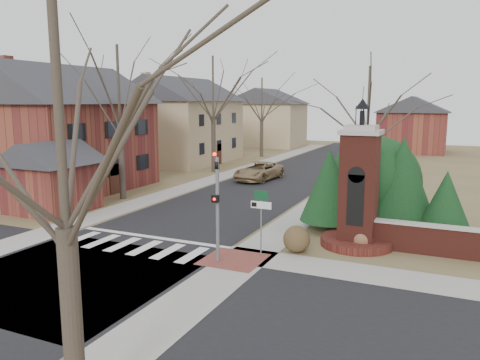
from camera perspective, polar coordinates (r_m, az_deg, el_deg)
The scene contains 30 objects.
ground at distance 20.86m, azimuth -14.18°, elevation -8.45°, with size 120.00×120.00×0.00m, color brown.
main_street at distance 39.98m, azimuth 5.73°, elevation 0.37°, with size 8.00×70.00×0.01m, color black.
cross_street at distance 18.74m, azimuth -19.97°, elevation -10.81°, with size 120.00×8.00×0.01m, color black.
crosswalk_zone at distance 21.45m, azimuth -12.85°, elevation -7.87°, with size 8.00×2.20×0.02m, color silver.
stop_bar at distance 22.61m, azimuth -10.55°, elevation -6.88°, with size 8.00×0.35×0.02m, color silver.
sidewalk_right_main at distance 38.67m, azimuth 13.05°, elevation -0.13°, with size 2.00×60.00×0.02m, color gray.
sidewalk_left at distance 41.90m, azimuth -1.03°, elevation 0.85°, with size 2.00×60.00×0.02m, color gray.
curb_apron at distance 19.23m, azimuth -0.81°, elevation -9.67°, with size 2.40×2.40×0.02m, color brown.
traffic_signal_pole at distance 18.38m, azimuth -2.81°, elevation -2.25°, with size 0.28×0.41×4.50m.
sign_post at distance 19.26m, azimuth 2.57°, elevation -3.65°, with size 0.90×0.07×2.75m.
brick_gate_monument at distance 21.15m, azimuth 14.25°, elevation -2.14°, with size 3.20×3.20×6.47m.
brick_garden_wall at distance 21.24m, azimuth 26.20°, elevation -6.97°, with size 7.50×0.50×1.30m.
house_brick_left at distance 36.07m, azimuth -20.92°, elevation 6.25°, with size 9.80×11.80×9.42m.
house_stucco_left at distance 49.81m, azimuth -7.29°, elevation 7.45°, with size 9.80×12.80×9.28m.
garage_left at distance 29.26m, azimuth -22.03°, elevation 0.78°, with size 4.80×4.80×4.29m.
house_distant_left at distance 68.04m, azimuth 3.17°, elevation 7.76°, with size 10.80×8.80×8.53m.
house_distant_right at distance 63.65m, azimuth 20.32°, elevation 6.53°, with size 8.80×8.80×7.30m.
evergreen_near at distance 23.41m, azimuth 10.80°, elevation -0.57°, with size 2.80×2.80×4.10m.
evergreen_mid at distance 24.02m, azimuth 19.17°, elevation 0.05°, with size 3.40×3.40×4.70m.
evergreen_far at distance 23.07m, azimuth 23.79°, elevation -2.38°, with size 2.40×2.40×3.30m.
evergreen_mass at distance 25.49m, azimuth 16.07°, elevation 0.27°, with size 4.80×4.80×4.80m, color black.
bare_tree_0 at distance 31.30m, azimuth -14.62°, elevation 11.72°, with size 8.05×8.05×11.15m.
bare_tree_1 at distance 42.25m, azimuth -3.32°, elevation 11.82°, with size 8.40×8.40×11.64m.
bare_tree_2 at distance 54.27m, azimuth 2.68°, elevation 10.25°, with size 7.35×7.35×10.19m.
bare_tree_3 at distance 31.84m, azimuth 15.45°, elevation 9.83°, with size 7.00×7.00×9.70m.
bare_tree_4 at distance 9.16m, azimuth -21.30°, elevation 9.00°, with size 6.65×6.65×9.21m.
pickup_truck at distance 38.16m, azimuth 2.30°, elevation 1.09°, with size 2.44×5.29×1.47m, color #8E744D.
distant_car at distance 52.83m, azimuth 14.23°, elevation 3.13°, with size 1.51×4.34×1.43m, color #36393E.
dry_shrub_left at distance 20.14m, azimuth 6.92°, elevation -7.16°, with size 1.15×1.15×1.15m, color brown.
dry_shrub_right at distance 21.13m, azimuth 14.68°, elevation -6.93°, with size 0.93×0.93×0.93m, color brown.
Camera 1 is at (12.51, -15.44, 6.34)m, focal length 35.00 mm.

